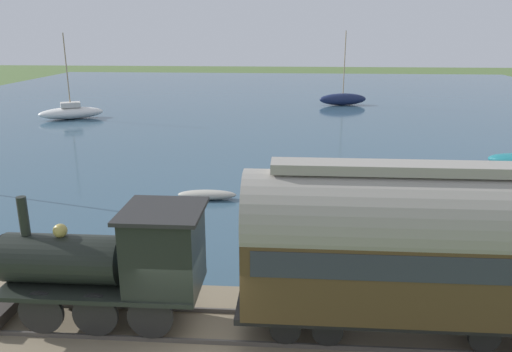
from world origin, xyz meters
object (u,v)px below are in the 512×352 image
at_px(rowboat_off_pier, 207,195).
at_px(steam_locomotive, 115,259).
at_px(rowboat_mid_harbor, 325,219).
at_px(passenger_coach, 406,243).
at_px(sailboat_navy, 343,99).
at_px(sailboat_white, 71,112).
at_px(rowboat_near_shore, 28,259).

bearing_deg(rowboat_off_pier, steam_locomotive, 175.25).
relative_size(steam_locomotive, rowboat_mid_harbor, 1.96).
relative_size(passenger_coach, rowboat_mid_harbor, 2.85).
bearing_deg(passenger_coach, steam_locomotive, 90.00).
distance_m(passenger_coach, sailboat_navy, 43.11).
bearing_deg(steam_locomotive, sailboat_navy, -13.04).
bearing_deg(sailboat_navy, steam_locomotive, 155.89).
bearing_deg(sailboat_white, passenger_coach, -172.31).
bearing_deg(rowboat_mid_harbor, sailboat_navy, -58.09).
bearing_deg(rowboat_near_shore, rowboat_off_pier, -33.06).
height_order(steam_locomotive, rowboat_near_shore, steam_locomotive).
xyz_separation_m(sailboat_white, rowboat_near_shore, (-28.78, -11.04, -0.36)).
bearing_deg(rowboat_off_pier, passenger_coach, -151.08).
bearing_deg(rowboat_near_shore, rowboat_mid_harbor, -65.41).
xyz_separation_m(sailboat_white, rowboat_off_pier, (-21.36, -16.11, -0.38)).
relative_size(sailboat_white, rowboat_off_pier, 2.65).
xyz_separation_m(steam_locomotive, sailboat_white, (32.61, 15.65, -1.66)).
xyz_separation_m(steam_locomotive, passenger_coach, (0.00, -7.30, 0.66)).
relative_size(steam_locomotive, rowboat_off_pier, 1.99).
xyz_separation_m(sailboat_navy, rowboat_mid_harbor, (-34.59, 3.99, -0.39)).
height_order(passenger_coach, sailboat_white, sailboat_white).
height_order(passenger_coach, rowboat_near_shore, passenger_coach).
xyz_separation_m(sailboat_navy, rowboat_near_shore, (-39.14, 14.56, -0.42)).
distance_m(rowboat_near_shore, rowboat_mid_harbor, 11.51).
bearing_deg(rowboat_near_shore, sailboat_navy, -19.12).
relative_size(sailboat_white, rowboat_mid_harbor, 2.62).
relative_size(rowboat_off_pier, rowboat_near_shore, 1.21).
bearing_deg(passenger_coach, rowboat_off_pier, 31.35).
xyz_separation_m(passenger_coach, sailboat_white, (32.61, 22.96, -2.33)).
relative_size(sailboat_white, sailboat_navy, 0.98).
xyz_separation_m(passenger_coach, rowboat_near_shore, (3.83, 11.91, -2.69)).
bearing_deg(passenger_coach, rowboat_mid_harbor, 9.11).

